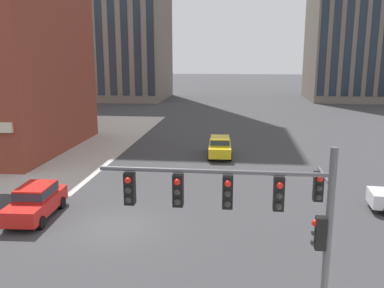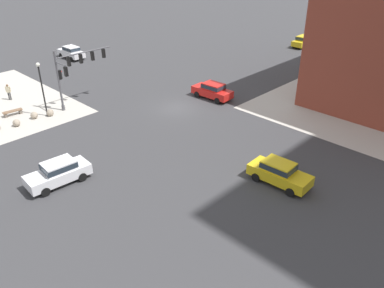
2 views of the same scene
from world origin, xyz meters
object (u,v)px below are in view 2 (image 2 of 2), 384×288
Objects in this scene: car_cross_eastbound at (303,41)px; pedestrian_near_bench at (8,91)px; bollard_sphere_curb_b at (34,115)px; car_main_southbound_near at (71,52)px; traffic_signal_main at (73,69)px; bollard_sphere_curb_a at (50,113)px; car_main_northbound_far at (213,90)px; bollard_sphere_curb_c at (16,123)px; bench_near_signal at (13,112)px; car_parked_curb at (58,172)px; car_cross_westbound at (279,172)px; street_lamp_corner_near at (41,83)px.

pedestrian_near_bench is at bearing -15.13° from car_cross_eastbound.
bollard_sphere_curb_b is 0.15× the size of car_main_southbound_near.
traffic_signal_main is at bearing 61.14° from car_main_southbound_near.
car_main_northbound_far reaches higher than bollard_sphere_curb_a.
bollard_sphere_curb_a is 3.26m from bollard_sphere_curb_c.
car_main_southbound_near is (-14.21, -13.04, 0.59)m from bench_near_signal.
bollard_sphere_curb_a is at bearing 159.23° from bollard_sphere_curb_b.
car_main_northbound_far and car_main_southbound_near have the same top height.
car_cross_eastbound is at bearing 174.31° from bollard_sphere_curb_c.
car_parked_curb is (16.99, 26.83, 0.00)m from car_main_southbound_near.
bollard_sphere_curb_b reaches higher than bench_near_signal.
car_parked_curb is at bearing 8.34° from car_main_northbound_far.
bench_near_signal is (1.09, -2.20, -0.01)m from bollard_sphere_curb_b.
car_main_northbound_far is (-11.08, 8.39, -2.99)m from traffic_signal_main.
bollard_sphere_curb_a is 1.00× the size of bollard_sphere_curb_b.
bollard_sphere_curb_b is 17.90m from car_main_northbound_far.
car_cross_eastbound is 1.00× the size of car_cross_westbound.
car_cross_westbound is 0.99× the size of car_parked_curb.
traffic_signal_main is 9.45× the size of bollard_sphere_curb_c.
bench_near_signal is 26.13m from car_cross_westbound.
street_lamp_corner_near is 1.18× the size of car_cross_eastbound.
car_main_northbound_far reaches higher than bollard_sphere_curb_b.
bollard_sphere_curb_a is 0.13× the size of street_lamp_corner_near.
car_parked_curb is (19.48, 2.85, 0.00)m from car_main_northbound_far.
car_main_southbound_near is (-11.95, -15.50, -2.38)m from street_lamp_corner_near.
bollard_sphere_curb_a is 0.15× the size of car_main_northbound_far.
bollard_sphere_curb_b is at bearing 49.28° from car_main_southbound_near.
bollard_sphere_curb_b is at bearing -4.30° from traffic_signal_main.
bollard_sphere_curb_b is at bearing 86.11° from pedestrian_near_bench.
car_cross_westbound reaches higher than bollard_sphere_curb_b.
car_parked_curb is at bearing -46.02° from car_cross_westbound.
bollard_sphere_curb_c is (3.26, -0.10, 0.00)m from bollard_sphere_curb_a.
traffic_signal_main is 14.22m from car_main_northbound_far.
car_parked_curb is (44.98, 6.88, 0.00)m from car_cross_eastbound.
car_parked_curb is (8.40, 11.25, -2.99)m from traffic_signal_main.
car_main_southbound_near is at bearing -122.34° from car_parked_curb.
car_parked_curb is at bearing 8.69° from car_cross_eastbound.
street_lamp_corner_near is at bearing -6.36° from car_cross_eastbound.
bollard_sphere_curb_c is 0.15× the size of car_cross_eastbound.
street_lamp_corner_near is (-3.08, -0.16, 2.97)m from bollard_sphere_curb_c.
traffic_signal_main is 1.41× the size of car_cross_eastbound.
bollard_sphere_curb_c is at bearing 70.82° from pedestrian_near_bench.
bollard_sphere_curb_c reaches higher than bench_near_signal.
car_main_southbound_near is (-13.12, -15.24, 0.58)m from bollard_sphere_curb_b.
street_lamp_corner_near is at bearing 96.49° from pedestrian_near_bench.
bollard_sphere_curb_b is at bearing -167.58° from bollard_sphere_curb_c.
car_cross_eastbound is at bearing 170.70° from bench_near_signal.
car_main_northbound_far is 1.01× the size of car_cross_eastbound.
bollard_sphere_curb_c is 4.28m from street_lamp_corner_near.
pedestrian_near_bench is at bearing -110.37° from bench_near_signal.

